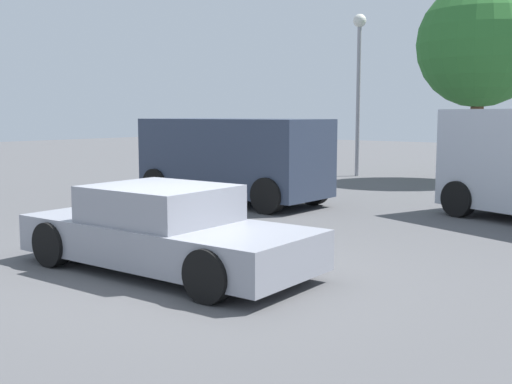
# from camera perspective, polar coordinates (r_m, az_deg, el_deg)

# --- Properties ---
(ground_plane) EXTENTS (80.00, 80.00, 0.00)m
(ground_plane) POSITION_cam_1_polar(r_m,az_deg,el_deg) (8.63, -6.16, -7.41)
(ground_plane) COLOR #515154
(sedan_foreground) EXTENTS (4.38, 1.94, 1.18)m
(sedan_foreground) POSITION_cam_1_polar(r_m,az_deg,el_deg) (8.79, -8.28, -3.53)
(sedan_foreground) COLOR gray
(sedan_foreground) RESTS_ON ground_plane
(dog) EXTENTS (0.29, 0.64, 0.45)m
(dog) POSITION_cam_1_polar(r_m,az_deg,el_deg) (12.29, -7.99, -1.77)
(dog) COLOR beige
(dog) RESTS_ON ground_plane
(suv_dark) EXTENTS (4.73, 2.07, 2.04)m
(suv_dark) POSITION_cam_1_polar(r_m,az_deg,el_deg) (15.32, -2.12, 3.17)
(suv_dark) COLOR #2D384C
(suv_dark) RESTS_ON ground_plane
(light_post_near) EXTENTS (0.44, 0.44, 5.52)m
(light_post_near) POSITION_cam_1_polar(r_m,az_deg,el_deg) (22.29, 9.29, 11.29)
(light_post_near) COLOR gray
(light_post_near) RESTS_ON ground_plane
(tree_back_left) EXTENTS (3.92, 3.92, 6.28)m
(tree_back_left) POSITION_cam_1_polar(r_m,az_deg,el_deg) (21.44, 19.60, 12.41)
(tree_back_left) COLOR brown
(tree_back_left) RESTS_ON ground_plane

